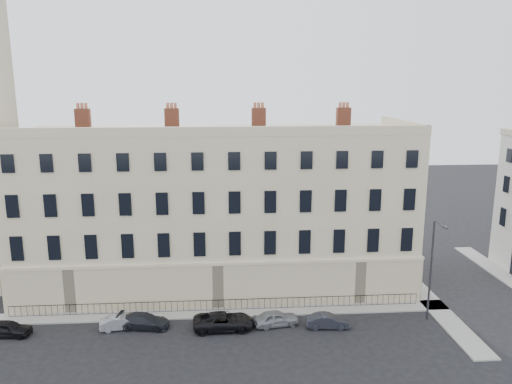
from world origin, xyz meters
TOP-DOWN VIEW (x-y plane):
  - ground at (0.00, 0.00)m, footprint 160.00×160.00m
  - terrace at (-5.97, 11.97)m, footprint 36.22×12.22m
  - pavement_terrace at (-10.00, 5.00)m, footprint 48.00×2.00m
  - pavement_east_return at (13.00, 8.00)m, footprint 2.00×24.00m
  - pavement_adjacent at (23.00, 10.00)m, footprint 2.00×20.00m
  - railings at (-6.00, 5.40)m, footprint 35.00×0.04m
  - car_a at (-22.33, 2.30)m, footprint 3.73×1.79m
  - car_b at (-13.72, 2.83)m, footprint 3.53×1.68m
  - car_c at (-11.97, 2.83)m, footprint 4.34×2.28m
  - car_d at (-5.57, 2.16)m, footprint 4.94×2.40m
  - car_e at (-1.33, 2.46)m, footprint 3.87×2.08m
  - car_f at (2.76, 1.78)m, footprint 3.53×1.45m
  - streetlamp at (11.39, 2.53)m, footprint 0.47×1.84m

SIDE VIEW (x-z plane):
  - ground at x=0.00m, z-range 0.00..0.00m
  - pavement_terrace at x=-10.00m, z-range 0.00..0.12m
  - pavement_east_return at x=13.00m, z-range 0.00..0.12m
  - pavement_adjacent at x=23.00m, z-range 0.00..0.12m
  - railings at x=-6.00m, z-range 0.07..1.03m
  - car_b at x=-13.72m, z-range 0.00..1.12m
  - car_f at x=2.76m, z-range 0.00..1.14m
  - car_c at x=-11.97m, z-range 0.00..1.20m
  - car_a at x=-22.33m, z-range 0.00..1.23m
  - car_e at x=-1.33m, z-range 0.00..1.25m
  - car_d at x=-5.57m, z-range 0.00..1.35m
  - streetlamp at x=11.39m, z-range 0.46..9.01m
  - terrace at x=-5.97m, z-range -1.00..16.00m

